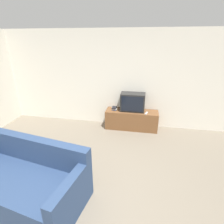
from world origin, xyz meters
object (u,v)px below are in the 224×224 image
object	(u,v)px
tv_stand	(131,120)
couch	(24,181)
television	(133,102)
book_stack	(114,108)
remote_on_stand	(146,113)

from	to	relation	value
tv_stand	couch	distance (m)	3.01
television	book_stack	bearing A→B (deg)	-177.75
remote_on_stand	tv_stand	bearing A→B (deg)	163.95
television	remote_on_stand	size ratio (longest dim) A/B	3.69
remote_on_stand	television	bearing A→B (deg)	158.03
tv_stand	remote_on_stand	bearing A→B (deg)	-16.05
tv_stand	television	xyz separation A→B (m)	(0.01, 0.04, 0.50)
couch	remote_on_stand	size ratio (longest dim) A/B	11.97
couch	remote_on_stand	distance (m)	3.14
couch	remote_on_stand	world-z (taller)	couch
television	remote_on_stand	world-z (taller)	television
couch	book_stack	size ratio (longest dim) A/B	11.49
remote_on_stand	book_stack	bearing A→B (deg)	171.29
television	couch	xyz separation A→B (m)	(-1.47, -2.67, -0.47)
book_stack	remote_on_stand	bearing A→B (deg)	-8.71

